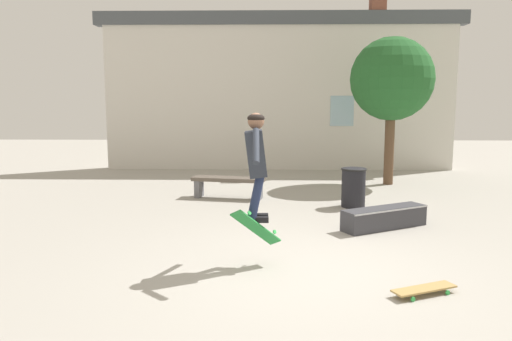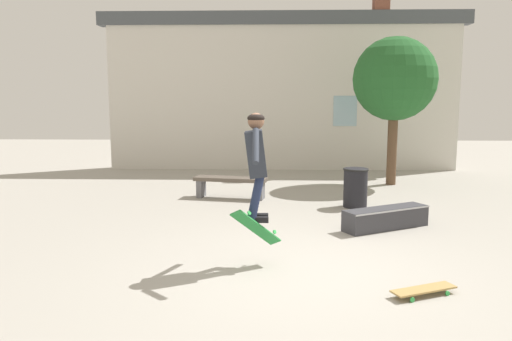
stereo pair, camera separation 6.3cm
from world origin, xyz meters
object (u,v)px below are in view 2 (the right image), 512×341
(skateboard_flipping, at_px, (256,228))
(skate_ledge, at_px, (386,218))
(park_bench, at_px, (230,183))
(skateboard_resting, at_px, (424,289))
(trash_bin, at_px, (355,187))
(skater, at_px, (256,158))
(tree_right, at_px, (395,80))

(skateboard_flipping, bearing_deg, skate_ledge, 12.24)
(park_bench, relative_size, skateboard_resting, 2.08)
(park_bench, bearing_deg, skateboard_flipping, -70.83)
(trash_bin, height_order, skateboard_flipping, skateboard_flipping)
(skate_ledge, distance_m, skater, 3.12)
(skater, height_order, skateboard_resting, skater)
(skater, bearing_deg, skateboard_resting, -28.31)
(skate_ledge, xyz_separation_m, skateboard_resting, (-0.22, -2.89, -0.11))
(tree_right, bearing_deg, park_bench, -154.34)
(skate_ledge, bearing_deg, tree_right, 47.14)
(park_bench, distance_m, skate_ledge, 3.77)
(tree_right, distance_m, trash_bin, 3.75)
(park_bench, bearing_deg, trash_bin, -7.55)
(trash_bin, bearing_deg, skateboard_resting, -89.78)
(skate_ledge, relative_size, skateboard_resting, 1.97)
(skateboard_flipping, bearing_deg, park_bench, 67.56)
(skate_ledge, bearing_deg, trash_bin, 69.55)
(skate_ledge, relative_size, skateboard_flipping, 2.37)
(trash_bin, bearing_deg, skate_ledge, -81.77)
(skateboard_flipping, distance_m, skateboard_resting, 2.13)
(tree_right, xyz_separation_m, skater, (-3.22, -6.31, -1.20))
(skate_ledge, bearing_deg, skateboard_flipping, -165.11)
(trash_bin, relative_size, skater, 0.57)
(tree_right, height_order, park_bench, tree_right)
(park_bench, xyz_separation_m, skateboard_resting, (2.59, -5.38, -0.26))
(tree_right, distance_m, skater, 7.18)
(skateboard_flipping, xyz_separation_m, skateboard_resting, (1.89, -0.88, -0.46))
(skate_ledge, height_order, skater, skater)
(skateboard_resting, bearing_deg, trash_bin, -113.70)
(park_bench, distance_m, skateboard_resting, 5.98)
(skater, bearing_deg, skateboard_flipping, -91.19)
(tree_right, distance_m, skateboard_flipping, 7.45)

